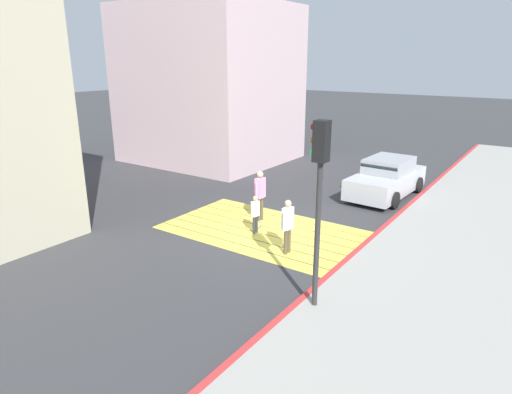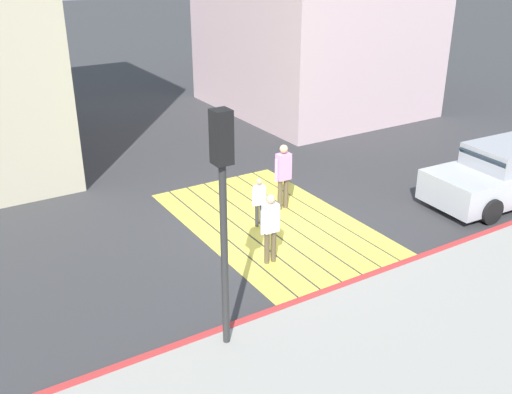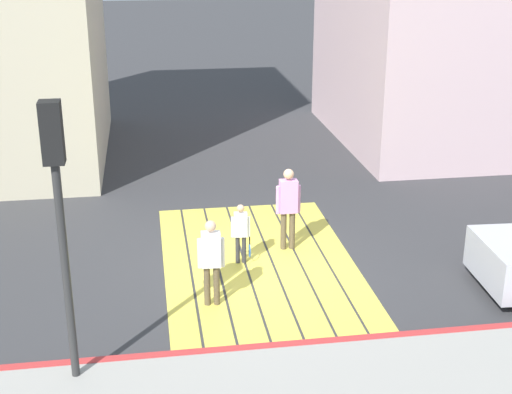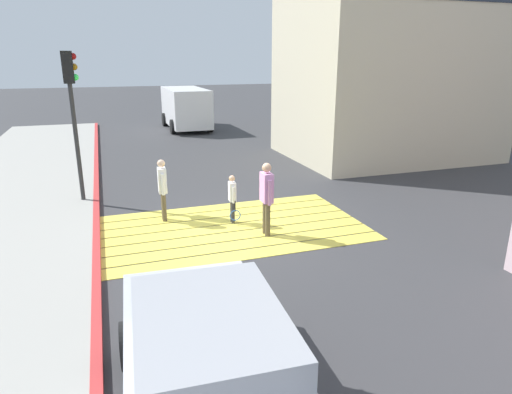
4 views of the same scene
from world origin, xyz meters
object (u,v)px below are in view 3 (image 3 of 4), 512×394
Objects in this scene: pedestrian_child_with_racket at (241,231)px; traffic_light_corner at (58,189)px; pedestrian_adult_trailing at (211,257)px; pedestrian_adult_lead at (288,203)px.

traffic_light_corner is at bearing 140.88° from pedestrian_child_with_racket.
pedestrian_adult_lead is at bearing -39.71° from pedestrian_adult_trailing.
traffic_light_corner reaches higher than pedestrian_adult_trailing.
pedestrian_adult_trailing is 1.29× the size of pedestrian_child_with_racket.
pedestrian_adult_lead is 2.82m from pedestrian_adult_trailing.
traffic_light_corner reaches higher than pedestrian_adult_lead.
traffic_light_corner is at bearing 136.14° from pedestrian_adult_lead.
pedestrian_adult_lead reaches higher than pedestrian_child_with_racket.
pedestrian_adult_lead is at bearing -63.14° from pedestrian_child_with_racket.
pedestrian_adult_lead is 1.40× the size of pedestrian_child_with_racket.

